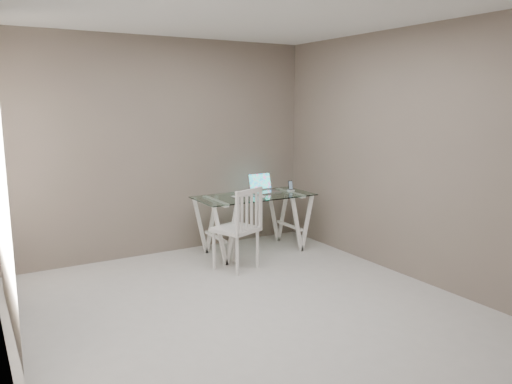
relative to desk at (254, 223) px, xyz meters
The scene contains 7 objects.
room 2.35m from the desk, 122.63° to the right, with size 4.50×4.52×2.71m.
desk is the anchor object (origin of this frame).
chair 0.73m from the desk, 132.65° to the right, with size 0.57×0.57×0.96m.
laptop 0.51m from the desk, 34.41° to the left, with size 0.35×0.31×0.24m.
keyboard 0.40m from the desk, behind, with size 0.29×0.12×0.01m, color silver.
mouse 0.44m from the desk, 95.21° to the right, with size 0.11×0.06×0.03m, color silver.
phone_dock 0.71m from the desk, ahead, with size 0.07×0.07×0.14m.
Camera 1 is at (-2.16, -3.71, 1.91)m, focal length 35.00 mm.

